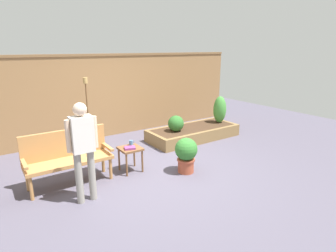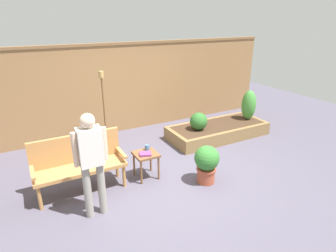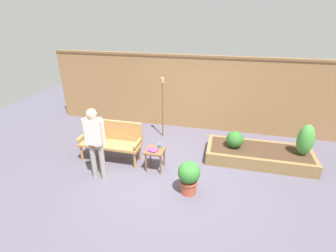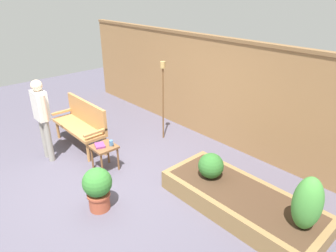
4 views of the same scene
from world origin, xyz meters
TOP-DOWN VIEW (x-y plane):
  - ground_plane at (0.00, 0.00)m, footprint 14.00×14.00m
  - fence_back at (0.00, 2.60)m, footprint 8.40×0.14m
  - garden_bench at (-1.50, 0.39)m, footprint 1.44×0.48m
  - side_table at (-0.39, 0.21)m, footprint 0.40×0.40m
  - cup_on_table at (-0.31, 0.31)m, footprint 0.11×0.07m
  - book_on_table at (-0.42, 0.15)m, footprint 0.24×0.22m
  - potted_boxwood at (0.46, -0.43)m, footprint 0.43×0.43m
  - raised_planter_bed at (1.89, 1.10)m, footprint 2.40×1.00m
  - shrub_near_bench at (1.31, 1.08)m, footprint 0.40×0.40m
  - shrub_far_corner at (2.79, 1.08)m, footprint 0.35×0.35m
  - tiki_torch at (-0.63, 1.81)m, footprint 0.10×0.10m
  - person_by_bench at (-1.45, -0.39)m, footprint 0.47×0.20m

SIDE VIEW (x-z plane):
  - ground_plane at x=0.00m, z-range 0.00..0.00m
  - raised_planter_bed at x=1.89m, z-range 0.00..0.30m
  - potted_boxwood at x=0.46m, z-range 0.04..0.73m
  - side_table at x=-0.39m, z-range 0.16..0.64m
  - shrub_near_bench at x=1.31m, z-range 0.30..0.70m
  - book_on_table at x=-0.42m, z-range 0.48..0.52m
  - cup_on_table at x=-0.31m, z-range 0.48..0.58m
  - garden_bench at x=-1.50m, z-range 0.07..1.01m
  - shrub_far_corner at x=2.79m, z-range 0.30..1.03m
  - person_by_bench at x=-1.45m, z-range 0.15..1.71m
  - fence_back at x=0.00m, z-range 0.01..2.17m
  - tiki_torch at x=-0.63m, z-range 0.31..1.99m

